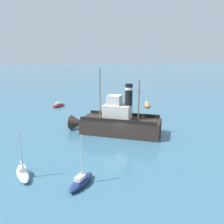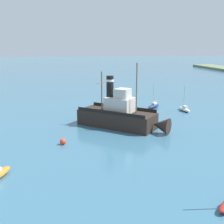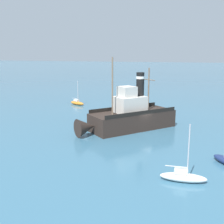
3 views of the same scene
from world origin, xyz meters
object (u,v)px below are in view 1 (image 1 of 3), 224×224
object	(u,v)px
sailboat_navy	(81,181)
mooring_buoy	(143,116)
sailboat_orange	(147,105)
old_tugboat	(117,122)
sailboat_white	(23,173)
sailboat_red	(59,105)

from	to	relation	value
sailboat_navy	mooring_buoy	world-z (taller)	sailboat_navy
sailboat_orange	mooring_buoy	distance (m)	10.46
old_tugboat	sailboat_white	bearing A→B (deg)	121.81
old_tugboat	sailboat_white	xyz separation A→B (m)	(-8.77, 14.14, -1.40)
sailboat_orange	sailboat_red	bearing A→B (deg)	67.95
old_tugboat	sailboat_red	size ratio (longest dim) A/B	2.72
sailboat_red	mooring_buoy	bearing A→B (deg)	-140.90
sailboat_orange	sailboat_red	world-z (taller)	same
sailboat_red	mooring_buoy	size ratio (longest dim) A/B	6.14
sailboat_red	sailboat_white	size ratio (longest dim) A/B	1.00
old_tugboat	mooring_buoy	bearing A→B (deg)	-51.96
sailboat_navy	sailboat_red	distance (m)	35.93
sailboat_navy	mooring_buoy	size ratio (longest dim) A/B	6.14
sailboat_navy	sailboat_white	xyz separation A→B (m)	(3.74, 4.94, 0.00)
old_tugboat	mooring_buoy	world-z (taller)	old_tugboat
sailboat_red	sailboat_orange	bearing A→B (deg)	-112.05
old_tugboat	sailboat_navy	bearing A→B (deg)	143.67
sailboat_white	sailboat_navy	bearing A→B (deg)	-127.11
old_tugboat	sailboat_red	bearing A→B (deg)	11.51
sailboat_white	mooring_buoy	size ratio (longest dim) A/B	6.14
sailboat_navy	sailboat_orange	bearing A→B (deg)	-40.54
sailboat_red	mooring_buoy	distance (m)	21.13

